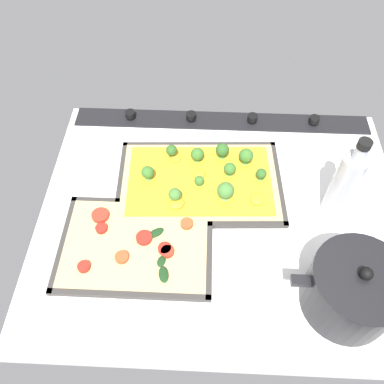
# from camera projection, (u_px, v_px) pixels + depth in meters

# --- Properties ---
(ground_plane) EXTENTS (0.85, 0.69, 0.03)m
(ground_plane) POSITION_uv_depth(u_px,v_px,m) (221.00, 216.00, 0.95)
(ground_plane) COLOR white
(stove_control_panel) EXTENTS (0.82, 0.07, 0.03)m
(stove_control_panel) POSITION_uv_depth(u_px,v_px,m) (221.00, 120.00, 1.11)
(stove_control_panel) COLOR black
(stove_control_panel) RESTS_ON ground_plane
(baking_tray_front) EXTENTS (0.41, 0.28, 0.01)m
(baking_tray_front) POSITION_uv_depth(u_px,v_px,m) (200.00, 183.00, 0.98)
(baking_tray_front) COLOR #33302D
(baking_tray_front) RESTS_ON ground_plane
(broccoli_pizza) EXTENTS (0.39, 0.25, 0.06)m
(broccoli_pizza) POSITION_uv_depth(u_px,v_px,m) (202.00, 178.00, 0.97)
(broccoli_pizza) COLOR tan
(broccoli_pizza) RESTS_ON baking_tray_front
(baking_tray_back) EXTENTS (0.34, 0.24, 0.01)m
(baking_tray_back) POSITION_uv_depth(u_px,v_px,m) (136.00, 246.00, 0.88)
(baking_tray_back) COLOR #33302D
(baking_tray_back) RESTS_ON ground_plane
(veggie_pizza_back) EXTENTS (0.31, 0.22, 0.02)m
(veggie_pizza_back) POSITION_uv_depth(u_px,v_px,m) (136.00, 244.00, 0.87)
(veggie_pizza_back) COLOR tan
(veggie_pizza_back) RESTS_ON baking_tray_back
(cooking_pot) EXTENTS (0.25, 0.18, 0.15)m
(cooking_pot) POSITION_uv_depth(u_px,v_px,m) (353.00, 290.00, 0.75)
(cooking_pot) COLOR black
(cooking_pot) RESTS_ON ground_plane
(oil_bottle) EXTENTS (0.06, 0.06, 0.23)m
(oil_bottle) POSITION_uv_depth(u_px,v_px,m) (344.00, 184.00, 0.86)
(oil_bottle) COLOR #B7BCC6
(oil_bottle) RESTS_ON ground_plane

